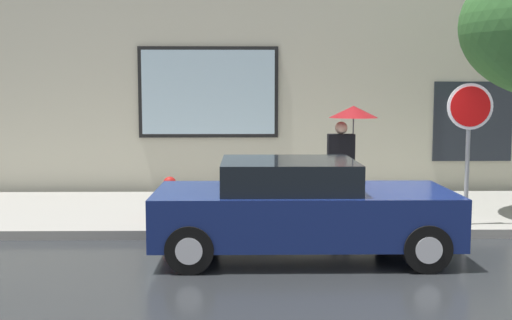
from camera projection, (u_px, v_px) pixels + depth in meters
name	position (u px, v px, depth m)	size (l,w,h in m)	color
ground_plane	(404.00, 255.00, 9.10)	(60.00, 60.00, 0.00)	#282B2D
sidewalk	(365.00, 211.00, 12.08)	(20.00, 4.00, 0.15)	gray
building_facade	(346.00, 42.00, 14.20)	(20.00, 0.67, 7.00)	beige
parked_car	(300.00, 208.00, 8.97)	(4.20, 1.93, 1.39)	navy
fire_hydrant	(170.00, 198.00, 10.98)	(0.30, 0.44, 0.74)	red
pedestrian_with_umbrella	(349.00, 130.00, 11.51)	(0.92, 0.90, 1.96)	black
stop_sign	(469.00, 126.00, 10.31)	(0.76, 0.10, 2.35)	gray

